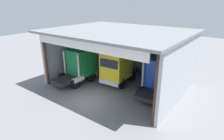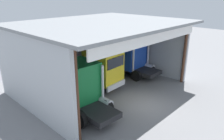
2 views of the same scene
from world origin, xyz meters
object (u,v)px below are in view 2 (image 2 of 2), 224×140
at_px(truck_blue_center_bay, 133,57).
at_px(truck_green_center_right_bay, 80,87).
at_px(oil_drum, 91,67).
at_px(tool_cart, 95,68).
at_px(truck_yellow_center_left_bay, 101,68).

bearing_deg(truck_blue_center_bay, truck_green_center_right_bay, -166.48).
height_order(oil_drum, tool_cart, tool_cart).
height_order(truck_yellow_center_left_bay, tool_cart, truck_yellow_center_left_bay).
bearing_deg(tool_cart, oil_drum, 98.57).
relative_size(truck_green_center_right_bay, oil_drum, 5.07).
bearing_deg(oil_drum, tool_cart, -81.43).
height_order(truck_yellow_center_left_bay, truck_blue_center_bay, truck_blue_center_bay).
xyz_separation_m(truck_green_center_right_bay, oil_drum, (5.84, 5.71, -1.37)).
xyz_separation_m(truck_green_center_right_bay, truck_yellow_center_left_bay, (3.60, 1.81, 0.04)).
distance_m(truck_blue_center_bay, tool_cart, 4.03).
bearing_deg(truck_green_center_right_bay, truck_blue_center_bay, 16.47).
distance_m(truck_green_center_right_bay, truck_blue_center_bay, 8.36).
height_order(truck_green_center_right_bay, oil_drum, truck_green_center_right_bay).
height_order(truck_green_center_right_bay, tool_cart, truck_green_center_right_bay).
xyz_separation_m(truck_green_center_right_bay, truck_blue_center_bay, (8.12, 1.97, -0.04)).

